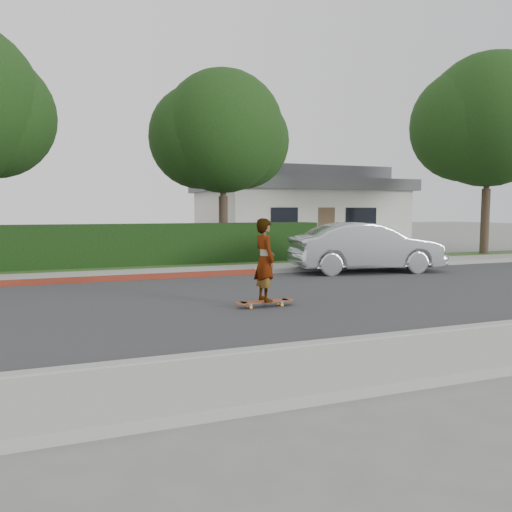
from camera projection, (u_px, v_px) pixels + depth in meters
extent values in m
plane|color=slate|center=(278.00, 298.00, 11.12)|extent=(120.00, 120.00, 0.00)
cube|color=#2D2D30|center=(278.00, 298.00, 11.12)|extent=(60.00, 8.00, 0.01)
cube|color=#9E9E99|center=(388.00, 339.00, 7.30)|extent=(60.00, 0.20, 0.15)
cube|color=gray|center=(430.00, 357.00, 6.46)|extent=(60.00, 1.60, 0.12)
cube|color=#9E9E99|center=(224.00, 273.00, 14.93)|extent=(60.00, 0.20, 0.15)
cube|color=maroon|center=(43.00, 282.00, 13.17)|extent=(12.00, 0.21, 0.15)
cube|color=gray|center=(215.00, 270.00, 15.77)|extent=(60.00, 1.60, 0.12)
cube|color=#2D4C1E|center=(202.00, 266.00, 17.26)|extent=(60.00, 1.60, 0.10)
cube|color=black|center=(111.00, 247.00, 16.70)|extent=(15.00, 1.00, 1.50)
cylinder|color=#33261C|center=(223.00, 228.00, 19.92)|extent=(0.36, 0.36, 2.52)
cylinder|color=#33261C|center=(223.00, 180.00, 19.75)|extent=(0.24, 0.24, 2.10)
sphere|color=black|center=(223.00, 132.00, 19.57)|extent=(4.80, 4.80, 4.80)
sphere|color=black|center=(200.00, 137.00, 19.68)|extent=(4.08, 4.08, 4.08)
sphere|color=black|center=(242.00, 142.00, 20.20)|extent=(3.84, 3.84, 3.84)
cylinder|color=#33261C|center=(485.00, 222.00, 21.46)|extent=(0.36, 0.36, 2.88)
cylinder|color=#33261C|center=(487.00, 172.00, 21.26)|extent=(0.24, 0.24, 2.40)
sphere|color=black|center=(489.00, 120.00, 21.06)|extent=(5.60, 5.60, 5.60)
sphere|color=black|center=(467.00, 125.00, 21.17)|extent=(4.76, 4.76, 4.76)
sphere|color=black|center=(499.00, 130.00, 21.69)|extent=(4.48, 4.48, 4.48)
cube|color=beige|center=(296.00, 218.00, 28.71)|extent=(10.00, 8.00, 3.00)
cube|color=#4C4C51|center=(296.00, 187.00, 28.54)|extent=(10.60, 8.60, 0.60)
cube|color=#4C4C51|center=(296.00, 176.00, 28.49)|extent=(8.40, 6.40, 0.80)
cube|color=black|center=(285.00, 218.00, 24.07)|extent=(1.40, 0.06, 1.00)
cube|color=black|center=(361.00, 217.00, 25.59)|extent=(1.80, 0.06, 1.00)
cube|color=brown|center=(326.00, 229.00, 24.94)|extent=(0.90, 0.06, 2.10)
cylinder|color=#E7963F|center=(251.00, 307.00, 9.89)|extent=(0.07, 0.04, 0.07)
cylinder|color=#E7963F|center=(247.00, 305.00, 10.07)|extent=(0.07, 0.04, 0.07)
cylinder|color=#E7963F|center=(282.00, 305.00, 10.14)|extent=(0.07, 0.04, 0.07)
cylinder|color=#E7963F|center=(278.00, 303.00, 10.31)|extent=(0.07, 0.04, 0.07)
cube|color=silver|center=(249.00, 304.00, 9.97)|extent=(0.06, 0.20, 0.03)
cube|color=silver|center=(280.00, 302.00, 10.22)|extent=(0.06, 0.20, 0.03)
cube|color=brown|center=(265.00, 301.00, 10.09)|extent=(1.02, 0.26, 0.02)
cylinder|color=brown|center=(241.00, 303.00, 9.91)|extent=(0.25, 0.25, 0.02)
cylinder|color=brown|center=(287.00, 300.00, 10.28)|extent=(0.25, 0.25, 0.02)
imported|color=white|center=(265.00, 260.00, 10.02)|extent=(0.44, 0.64, 1.67)
imported|color=#ABADB2|center=(366.00, 248.00, 15.75)|extent=(4.97, 2.38, 1.57)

